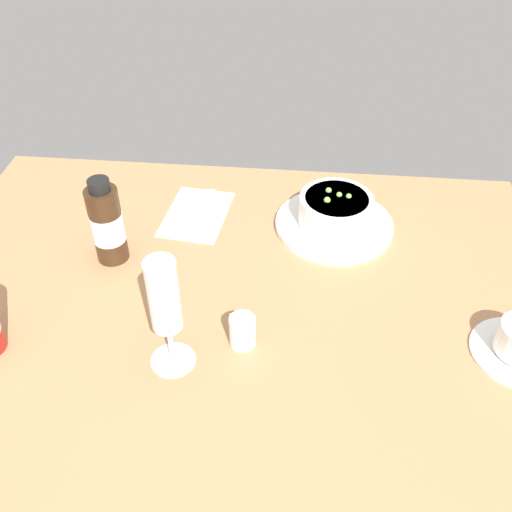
% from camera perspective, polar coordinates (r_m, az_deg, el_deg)
% --- Properties ---
extents(ground_plane, '(1.10, 0.84, 0.03)m').
position_cam_1_polar(ground_plane, '(0.98, -2.51, -5.33)').
color(ground_plane, '#A8754C').
extents(porridge_bowl, '(0.23, 0.23, 0.08)m').
position_cam_1_polar(porridge_bowl, '(1.11, 7.82, 4.14)').
color(porridge_bowl, white).
rests_on(porridge_bowl, ground_plane).
extents(cutlery_setting, '(0.13, 0.18, 0.01)m').
position_cam_1_polar(cutlery_setting, '(1.15, -5.97, 4.06)').
color(cutlery_setting, white).
rests_on(cutlery_setting, ground_plane).
extents(creamer_jug, '(0.05, 0.04, 0.06)m').
position_cam_1_polar(creamer_jug, '(0.89, -1.39, -7.38)').
color(creamer_jug, white).
rests_on(creamer_jug, ground_plane).
extents(wine_glass, '(0.07, 0.07, 0.20)m').
position_cam_1_polar(wine_glass, '(0.80, -8.99, -4.53)').
color(wine_glass, white).
rests_on(wine_glass, ground_plane).
extents(sauce_bottle_brown, '(0.06, 0.06, 0.17)m').
position_cam_1_polar(sauce_bottle_brown, '(1.04, -14.49, 3.08)').
color(sauce_bottle_brown, '#382314').
rests_on(sauce_bottle_brown, ground_plane).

